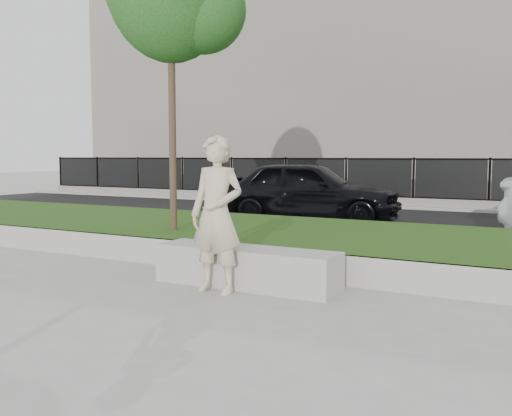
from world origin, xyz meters
The scene contains 11 objects.
ground centered at (0.00, 0.00, 0.00)m, with size 90.00×90.00×0.00m, color gray.
grass_bank centered at (0.00, 3.00, 0.20)m, with size 34.00×4.00×0.40m, color black.
grass_kerb centered at (0.00, 1.04, 0.20)m, with size 34.00×0.08×0.40m, color gray.
street centered at (0.00, 8.50, 0.02)m, with size 34.00×7.00×0.04m, color black.
far_pavement centered at (0.00, 13.00, 0.06)m, with size 34.00×3.00×0.12m, color gray.
iron_fence centered at (0.00, 12.00, 0.54)m, with size 32.00×0.30×1.50m.
building_facade centered at (0.00, 20.00, 5.00)m, with size 34.00×10.00×10.00m, color slate.
stone_bench centered at (0.04, 0.40, 0.25)m, with size 2.44×0.61×0.50m, color gray.
man centered at (-0.12, -0.05, 0.96)m, with size 0.70×0.46×1.92m, color beige.
book centered at (-0.37, 0.59, 0.51)m, with size 0.21×0.16×0.02m, color silver.
car_dark centered at (-1.98, 7.03, 0.80)m, with size 1.81×4.49×1.53m, color black.
Camera 1 is at (3.61, -5.85, 1.68)m, focal length 40.00 mm.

